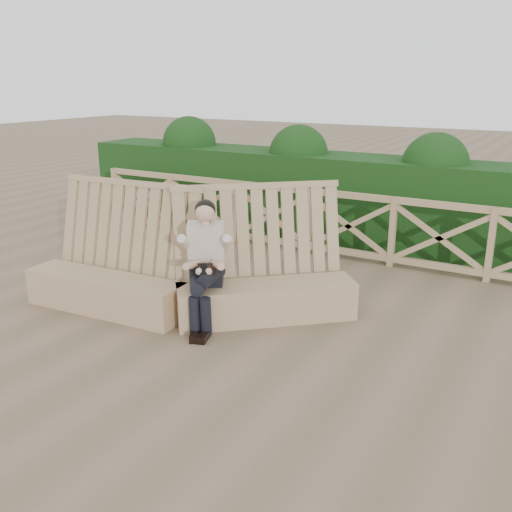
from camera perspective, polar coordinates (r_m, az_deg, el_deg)
The scene contains 5 objects.
ground at distance 6.48m, azimuth -2.46°, elevation -8.43°, with size 60.00×60.00×0.00m, color brown.
bench at distance 7.13m, azimuth -7.06°, elevation -2.58°, with size 3.96×2.18×1.59m.
woman at distance 6.67m, azimuth -5.11°, elevation -0.39°, with size 0.68×0.95×1.49m.
guardrail at distance 9.26m, azimuth 9.22°, elevation 2.99°, with size 10.10×0.09×1.10m.
hedge at distance 10.32m, azimuth 11.71°, elevation 5.45°, with size 12.00×1.20×1.50m, color black.
Camera 1 is at (3.16, -4.90, 2.82)m, focal length 40.00 mm.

